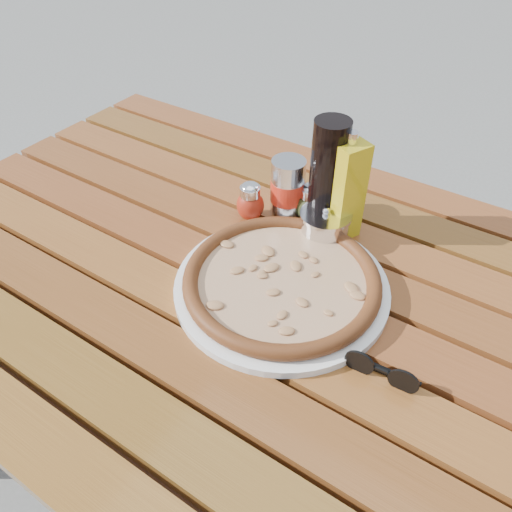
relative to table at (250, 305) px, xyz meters
The scene contains 11 objects.
ground 0.67m from the table, 90.00° to the left, with size 60.00×60.00×0.00m, color slate.
table is the anchor object (origin of this frame).
plate 0.10m from the table, ahead, with size 0.36×0.36×0.01m, color white.
pizza 0.12m from the table, ahead, with size 0.46×0.46×0.03m.
pepper_shaker 0.20m from the table, 123.43° to the left, with size 0.06×0.06×0.08m.
oregano_shaker 0.23m from the table, 88.01° to the left, with size 0.06×0.06×0.08m.
dark_bottle 0.27m from the table, 78.79° to the left, with size 0.07×0.07×0.22m, color black.
soda_can 0.24m from the table, 101.77° to the left, with size 0.08×0.08×0.12m.
olive_oil_cruet 0.27m from the table, 68.80° to the left, with size 0.07×0.07×0.21m.
parmesan_tin 0.20m from the table, 69.54° to the left, with size 0.12×0.12×0.07m.
sunglasses 0.30m from the table, 15.19° to the right, with size 0.11×0.03×0.04m.
Camera 1 is at (0.36, -0.52, 1.35)m, focal length 35.00 mm.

